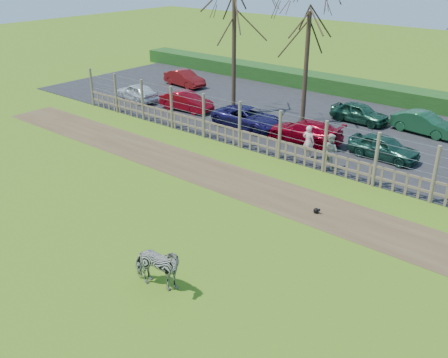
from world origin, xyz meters
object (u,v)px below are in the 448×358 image
Objects in this scene: tree_left at (234,23)px; car_11 at (424,123)px; crow at (316,211)px; car_4 at (384,147)px; car_2 at (248,118)px; zebra at (157,267)px; car_3 at (305,131)px; car_1 at (186,101)px; car_7 at (184,78)px; visitor_b at (330,151)px; visitor_a at (308,142)px; tree_mid at (308,42)px; car_10 at (360,113)px; car_0 at (137,92)px.

car_11 is (10.71, 3.84, -4.98)m from tree_left.
tree_left is 12.42m from car_11.
car_4 reaches higher than crow.
tree_left is at bearing 54.24° from car_2.
crow is 0.08× the size of car_4.
car_3 is at bearing -2.20° from zebra.
car_3 is (9.04, -0.21, 0.00)m from car_1.
car_7 is at bearing 147.73° from crow.
visitor_b is 3.71m from car_3.
visitor_a reaches higher than car_2.
car_2 is at bearing -35.25° from tree_left.
car_4 is at bearing -145.36° from visitor_a.
car_2 is 10.94m from car_7.
car_11 is (8.30, 5.55, 0.00)m from car_2.
tree_left reaches higher than visitor_b.
car_10 is (2.50, 2.40, -4.23)m from tree_mid.
car_7 is (-0.35, 5.09, 0.00)m from car_0.
car_3 is at bearing 124.60° from crow.
car_1 is at bearing 118.16° from car_11.
visitor_b is 16.21m from car_0.
zebra is at bearing 56.57° from car_0.
crow is at bearing -128.58° from car_2.
car_3 is at bearing -31.74° from visitor_b.
visitor_a is at bearing 89.56° from car_0.
tree_left is at bearing -109.69° from car_3.
tree_left is 1.15× the size of tree_mid.
car_3 is (-3.32, 14.06, -0.11)m from zebra.
car_1 is at bearing -3.39° from visitor_b.
car_3 is at bearing -60.96° from visitor_a.
car_7 is 14.37m from car_10.
car_3 reaches higher than crow.
zebra is 0.50× the size of car_10.
visitor_a is at bearing -25.44° from tree_left.
visitor_b reaches higher than car_0.
car_10 and car_11 have the same top height.
car_11 is (4.47, 5.46, 0.00)m from car_3.
car_1 is 10.91m from car_10.
visitor_a is at bearing -55.96° from tree_mid.
car_0 is at bearing 91.51° from car_1.
zebra is 0.49× the size of car_1.
car_11 is at bearing -81.49° from car_7.
crow is at bearing -158.90° from car_10.
car_2 is 3.83m from car_3.
visitor_b reaches higher than car_7.
tree_mid is at bearing -38.85° from visitor_b.
visitor_b is 0.47× the size of car_7.
car_4 is 1.00× the size of car_10.
zebra is 19.55m from car_11.
visitor_b is (9.04, -4.04, -4.71)m from tree_left.
car_11 is (0.21, 5.04, 0.00)m from car_4.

